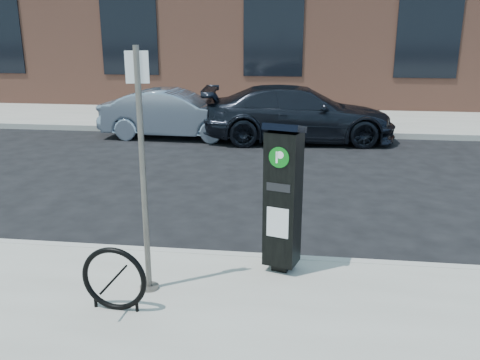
% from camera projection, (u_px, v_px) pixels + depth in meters
% --- Properties ---
extents(ground, '(120.00, 120.00, 0.00)m').
position_uv_depth(ground, '(203.00, 262.00, 6.31)').
color(ground, black).
rests_on(ground, ground).
extents(sidewalk_far, '(60.00, 12.00, 0.15)m').
position_uv_depth(sidewalk_far, '(276.00, 103.00, 19.59)').
color(sidewalk_far, gray).
rests_on(sidewalk_far, ground).
extents(curb_near, '(60.00, 0.12, 0.16)m').
position_uv_depth(curb_near, '(202.00, 258.00, 6.27)').
color(curb_near, '#9E9B93').
rests_on(curb_near, ground).
extents(curb_far, '(60.00, 0.12, 0.16)m').
position_uv_depth(curb_far, '(262.00, 132.00, 13.91)').
color(curb_far, '#9E9B93').
rests_on(curb_far, ground).
extents(parking_kiosk, '(0.47, 0.44, 1.70)m').
position_uv_depth(parking_kiosk, '(283.00, 196.00, 5.56)').
color(parking_kiosk, black).
rests_on(parking_kiosk, sidewalk_near).
extents(sign_pole, '(0.22, 0.20, 2.49)m').
position_uv_depth(sign_pole, '(143.00, 176.00, 5.02)').
color(sign_pole, '#59534F').
rests_on(sign_pole, sidewalk_near).
extents(bike_rack, '(0.66, 0.10, 0.66)m').
position_uv_depth(bike_rack, '(114.00, 279.00, 4.88)').
color(bike_rack, black).
rests_on(bike_rack, sidewalk_near).
extents(car_silver, '(3.90, 1.46, 1.27)m').
position_uv_depth(car_silver, '(175.00, 114.00, 13.44)').
color(car_silver, gray).
rests_on(car_silver, ground).
extents(car_dark, '(5.03, 2.43, 1.41)m').
position_uv_depth(car_dark, '(298.00, 114.00, 13.01)').
color(car_dark, black).
rests_on(car_dark, ground).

